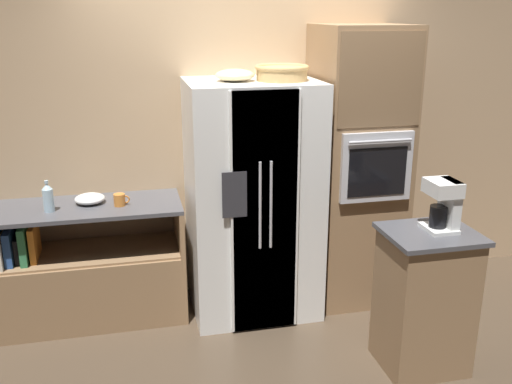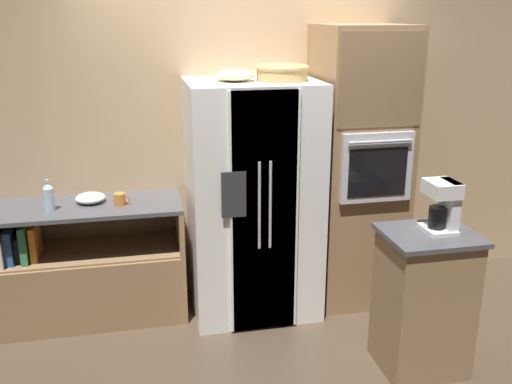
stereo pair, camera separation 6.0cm
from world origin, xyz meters
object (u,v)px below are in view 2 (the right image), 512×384
(refrigerator, at_px, (253,200))
(fruit_bowl, at_px, (235,75))
(bottle_tall, at_px, (49,196))
(wicker_basket, at_px, (282,72))
(wall_oven, at_px, (358,168))
(mixing_bowl, at_px, (90,198))
(coffee_maker, at_px, (443,204))
(mug, at_px, (120,199))

(refrigerator, bearing_deg, fruit_bowl, -176.42)
(fruit_bowl, relative_size, bottle_tall, 1.22)
(wicker_basket, relative_size, bottle_tall, 1.68)
(wicker_basket, bearing_deg, bottle_tall, 177.39)
(wall_oven, bearing_deg, refrigerator, -177.14)
(wall_oven, relative_size, bottle_tall, 9.52)
(wall_oven, height_order, mixing_bowl, wall_oven)
(bottle_tall, relative_size, coffee_maker, 0.70)
(mixing_bowl, height_order, coffee_maker, coffee_maker)
(mixing_bowl, bearing_deg, wicker_basket, -8.08)
(wicker_basket, xyz_separation_m, fruit_bowl, (-0.33, 0.04, -0.02))
(bottle_tall, bearing_deg, mug, 1.89)
(fruit_bowl, bearing_deg, wicker_basket, -6.20)
(bottle_tall, height_order, coffee_maker, coffee_maker)
(wall_oven, distance_m, mug, 1.81)
(fruit_bowl, xyz_separation_m, coffee_maker, (1.10, -0.99, -0.69))
(bottle_tall, height_order, mixing_bowl, bottle_tall)
(wall_oven, xyz_separation_m, coffee_maker, (0.14, -1.04, 0.04))
(mug, bearing_deg, refrigerator, -2.82)
(bottle_tall, bearing_deg, wall_oven, 0.25)
(wall_oven, distance_m, fruit_bowl, 1.21)
(bottle_tall, bearing_deg, fruit_bowl, -1.72)
(bottle_tall, bearing_deg, mixing_bowl, 24.28)
(fruit_bowl, xyz_separation_m, mug, (-0.84, 0.06, -0.87))
(coffee_maker, bearing_deg, fruit_bowl, 138.10)
(refrigerator, xyz_separation_m, bottle_tall, (-1.45, 0.03, 0.12))
(fruit_bowl, xyz_separation_m, bottle_tall, (-1.32, 0.04, -0.81))
(bottle_tall, bearing_deg, refrigerator, -1.26)
(wall_oven, xyz_separation_m, fruit_bowl, (-0.97, -0.05, 0.73))
(refrigerator, bearing_deg, wicker_basket, -12.20)
(wicker_basket, relative_size, mug, 3.31)
(wall_oven, height_order, wicker_basket, wall_oven)
(wall_oven, xyz_separation_m, wicker_basket, (-0.64, -0.09, 0.75))
(fruit_bowl, bearing_deg, mug, 176.22)
(mug, bearing_deg, fruit_bowl, -3.78)
(wicker_basket, bearing_deg, refrigerator, 167.80)
(refrigerator, bearing_deg, mug, 177.18)
(wall_oven, bearing_deg, coffee_maker, -82.42)
(mug, relative_size, mixing_bowl, 0.53)
(refrigerator, height_order, mixing_bowl, refrigerator)
(wall_oven, relative_size, wicker_basket, 5.66)
(fruit_bowl, height_order, mixing_bowl, fruit_bowl)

